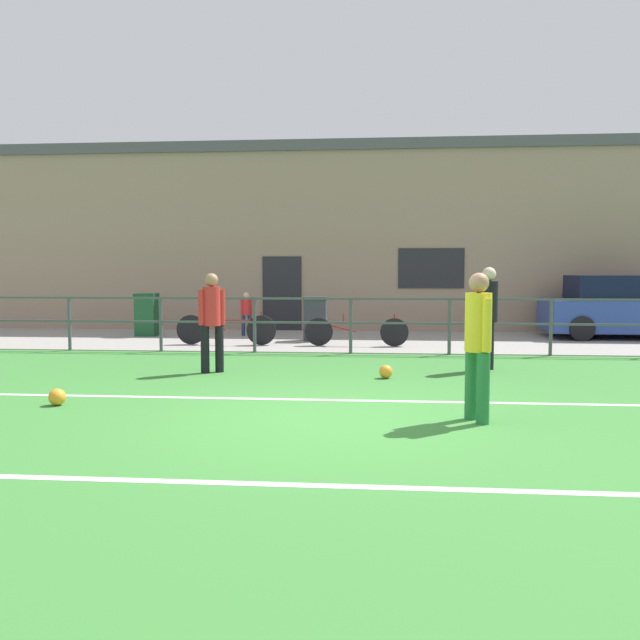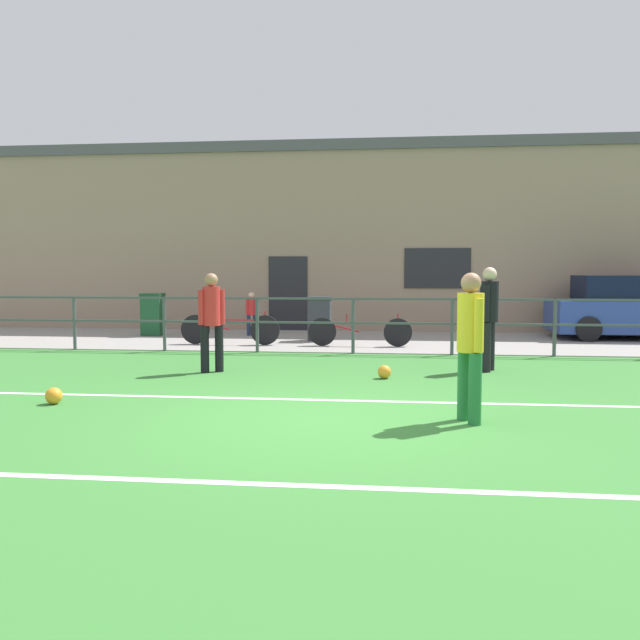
# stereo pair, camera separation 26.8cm
# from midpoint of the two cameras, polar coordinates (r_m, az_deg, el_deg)

# --- Properties ---
(ground) EXTENTS (60.00, 44.00, 0.04)m
(ground) POSITION_cam_midpoint_polar(r_m,az_deg,el_deg) (7.79, -0.28, -8.53)
(ground) COLOR #387A33
(field_line_touchline) EXTENTS (36.00, 0.11, 0.00)m
(field_line_touchline) POSITION_cam_midpoint_polar(r_m,az_deg,el_deg) (8.80, 0.37, -6.88)
(field_line_touchline) COLOR white
(field_line_touchline) RESTS_ON ground
(field_line_hash) EXTENTS (36.00, 0.11, 0.00)m
(field_line_hash) POSITION_cam_midpoint_polar(r_m,az_deg,el_deg) (5.44, -2.76, -13.97)
(field_line_hash) COLOR white
(field_line_hash) RESTS_ON ground
(pavement_strip) EXTENTS (48.00, 5.00, 0.02)m
(pavement_strip) POSITION_cam_midpoint_polar(r_m,az_deg,el_deg) (16.16, 2.55, -1.76)
(pavement_strip) COLOR gray
(pavement_strip) RESTS_ON ground
(perimeter_fence) EXTENTS (36.07, 0.07, 1.15)m
(perimeter_fence) POSITION_cam_midpoint_polar(r_m,az_deg,el_deg) (13.61, 2.09, 0.23)
(perimeter_fence) COLOR #474C51
(perimeter_fence) RESTS_ON ground
(clubhouse_facade) EXTENTS (28.00, 2.56, 5.32)m
(clubhouse_facade) POSITION_cam_midpoint_polar(r_m,az_deg,el_deg) (19.79, 3.06, 7.06)
(clubhouse_facade) COLOR gray
(clubhouse_facade) RESTS_ON ground
(player_goalkeeper) EXTENTS (0.31, 0.46, 1.76)m
(player_goalkeeper) POSITION_cam_midpoint_polar(r_m,az_deg,el_deg) (11.60, 13.60, 0.66)
(player_goalkeeper) COLOR black
(player_goalkeeper) RESTS_ON ground
(player_striker) EXTENTS (0.29, 0.43, 1.68)m
(player_striker) POSITION_cam_midpoint_polar(r_m,az_deg,el_deg) (7.62, 12.41, -1.48)
(player_striker) COLOR #237038
(player_striker) RESTS_ON ground
(player_winger) EXTENTS (0.41, 0.29, 1.66)m
(player_winger) POSITION_cam_midpoint_polar(r_m,az_deg,el_deg) (11.22, -9.94, 0.31)
(player_winger) COLOR black
(player_winger) RESTS_ON ground
(soccer_ball_match) EXTENTS (0.21, 0.21, 0.21)m
(soccer_ball_match) POSITION_cam_midpoint_polar(r_m,az_deg,el_deg) (10.58, 4.94, -4.44)
(soccer_ball_match) COLOR orange
(soccer_ball_match) RESTS_ON ground
(soccer_ball_spare) EXTENTS (0.21, 0.21, 0.21)m
(soccer_ball_spare) POSITION_cam_midpoint_polar(r_m,az_deg,el_deg) (9.14, -22.41, -6.13)
(soccer_ball_spare) COLOR orange
(soccer_ball_spare) RESTS_ON ground
(spectator_child) EXTENTS (0.29, 0.20, 1.13)m
(spectator_child) POSITION_cam_midpoint_polar(r_m,az_deg,el_deg) (17.29, -6.77, 0.77)
(spectator_child) COLOR #232D4C
(spectator_child) RESTS_ON pavement_strip
(parked_car_red) EXTENTS (4.16, 1.89, 1.56)m
(parked_car_red) POSITION_cam_midpoint_polar(r_m,az_deg,el_deg) (18.24, 24.51, 0.91)
(parked_car_red) COLOR #28428E
(parked_car_red) RESTS_ON pavement_strip
(bicycle_parked_0) EXTENTS (2.29, 0.04, 0.77)m
(bicycle_parked_0) POSITION_cam_midpoint_polar(r_m,az_deg,el_deg) (15.25, -8.58, -0.80)
(bicycle_parked_0) COLOR black
(bicycle_parked_0) RESTS_ON pavement_strip
(bicycle_parked_1) EXTENTS (2.31, 0.04, 0.73)m
(bicycle_parked_1) POSITION_cam_midpoint_polar(r_m,az_deg,el_deg) (14.83, 2.60, -0.98)
(bicycle_parked_1) COLOR black
(bicycle_parked_1) RESTS_ON pavement_strip
(trash_bin_0) EXTENTS (0.56, 0.48, 1.06)m
(trash_bin_0) POSITION_cam_midpoint_polar(r_m,az_deg,el_deg) (15.97, -0.88, 0.14)
(trash_bin_0) COLOR #33383D
(trash_bin_0) RESTS_ON pavement_strip
(trash_bin_1) EXTENTS (0.54, 0.46, 1.10)m
(trash_bin_1) POSITION_cam_midpoint_polar(r_m,az_deg,el_deg) (17.72, -15.07, 0.46)
(trash_bin_1) COLOR #194C28
(trash_bin_1) RESTS_ON pavement_strip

